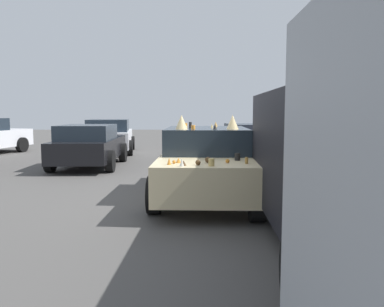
{
  "coord_description": "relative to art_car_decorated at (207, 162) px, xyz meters",
  "views": [
    {
      "loc": [
        -8.03,
        0.35,
        1.76
      ],
      "look_at": [
        0.0,
        0.3,
        0.9
      ],
      "focal_mm": 37.02,
      "sensor_mm": 36.0,
      "label": 1
    }
  ],
  "objects": [
    {
      "name": "parked_sedan_row_back_far",
      "position": [
        4.43,
        3.53,
        -0.04
      ],
      "size": [
        3.98,
        2.0,
        1.34
      ],
      "rotation": [
        0.0,
        0.0,
        0.02
      ],
      "color": "black",
      "rests_on": "ground"
    },
    {
      "name": "ground_plane",
      "position": [
        -0.04,
        0.0,
        -0.73
      ],
      "size": [
        60.0,
        60.0,
        0.0
      ],
      "primitive_type": "plane",
      "color": "#514F4C"
    },
    {
      "name": "art_car_decorated",
      "position": [
        0.0,
        0.0,
        0.0
      ],
      "size": [
        4.51,
        2.16,
        1.69
      ],
      "rotation": [
        0.0,
        0.0,
        3.11
      ],
      "color": "beige",
      "rests_on": "ground"
    },
    {
      "name": "parked_van_behind_left",
      "position": [
        -3.41,
        -1.64,
        0.42
      ],
      "size": [
        5.03,
        2.37,
        2.03
      ],
      "rotation": [
        0.0,
        0.0,
        -0.05
      ],
      "color": "black",
      "rests_on": "ground"
    },
    {
      "name": "parked_sedan_far_left",
      "position": [
        8.66,
        3.75,
        -0.02
      ],
      "size": [
        4.14,
        2.35,
        1.42
      ],
      "rotation": [
        0.0,
        0.0,
        0.11
      ],
      "color": "white",
      "rests_on": "ground"
    },
    {
      "name": "parked_sedan_far_right",
      "position": [
        6.21,
        -1.95,
        -0.07
      ],
      "size": [
        4.69,
        2.46,
        1.3
      ],
      "rotation": [
        0.0,
        0.0,
        3.3
      ],
      "color": "#5B1419",
      "rests_on": "ground"
    }
  ]
}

